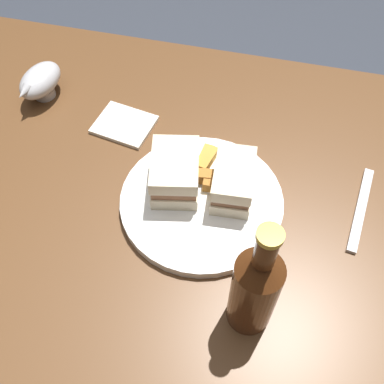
% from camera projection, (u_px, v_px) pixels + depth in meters
% --- Properties ---
extents(ground_plane, '(6.00, 6.00, 0.00)m').
position_uv_depth(ground_plane, '(186.00, 334.00, 1.41)').
color(ground_plane, '#333842').
extents(dining_table, '(1.19, 0.84, 0.75)m').
position_uv_depth(dining_table, '(185.00, 286.00, 1.11)').
color(dining_table, brown).
rests_on(dining_table, ground).
extents(plate, '(0.28, 0.28, 0.02)m').
position_uv_depth(plate, '(202.00, 200.00, 0.79)').
color(plate, white).
rests_on(plate, dining_table).
extents(sandwich_half_left, '(0.07, 0.11, 0.07)m').
position_uv_depth(sandwich_half_left, '(233.00, 181.00, 0.76)').
color(sandwich_half_left, beige).
rests_on(sandwich_half_left, plate).
extents(sandwich_half_right, '(0.10, 0.12, 0.07)m').
position_uv_depth(sandwich_half_right, '(175.00, 173.00, 0.77)').
color(sandwich_half_right, beige).
rests_on(sandwich_half_right, plate).
extents(potato_wedge_front, '(0.05, 0.03, 0.02)m').
position_uv_depth(potato_wedge_front, '(206.00, 177.00, 0.79)').
color(potato_wedge_front, '#AD702D').
rests_on(potato_wedge_front, plate).
extents(potato_wedge_middle, '(0.03, 0.06, 0.02)m').
position_uv_depth(potato_wedge_middle, '(208.00, 160.00, 0.82)').
color(potato_wedge_middle, gold).
rests_on(potato_wedge_middle, plate).
extents(potato_wedge_back, '(0.05, 0.02, 0.02)m').
position_uv_depth(potato_wedge_back, '(218.00, 186.00, 0.78)').
color(potato_wedge_back, '#AD702D').
rests_on(potato_wedge_back, plate).
extents(potato_wedge_left_edge, '(0.03, 0.05, 0.01)m').
position_uv_depth(potato_wedge_left_edge, '(205.00, 158.00, 0.82)').
color(potato_wedge_left_edge, gold).
rests_on(potato_wedge_left_edge, plate).
extents(gravy_boat, '(0.08, 0.13, 0.07)m').
position_uv_depth(gravy_boat, '(40.00, 81.00, 0.92)').
color(gravy_boat, '#B7B7BC').
rests_on(gravy_boat, dining_table).
extents(cider_bottle, '(0.07, 0.07, 0.24)m').
position_uv_depth(cider_bottle, '(255.00, 288.00, 0.60)').
color(cider_bottle, '#47230F').
rests_on(cider_bottle, dining_table).
extents(napkin, '(0.12, 0.11, 0.01)m').
position_uv_depth(napkin, '(124.00, 125.00, 0.90)').
color(napkin, silver).
rests_on(napkin, dining_table).
extents(fork, '(0.04, 0.18, 0.01)m').
position_uv_depth(fork, '(361.00, 209.00, 0.78)').
color(fork, silver).
rests_on(fork, dining_table).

